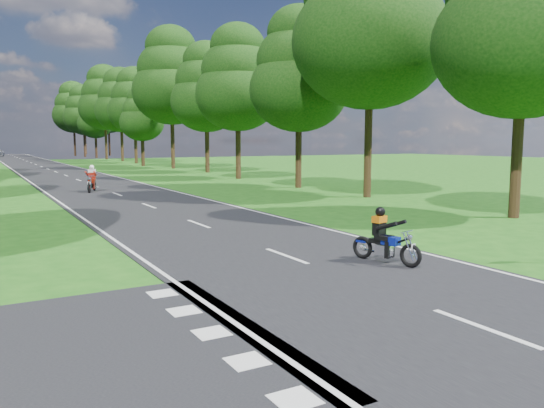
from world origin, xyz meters
TOP-DOWN VIEW (x-y plane):
  - ground at (0.00, 0.00)m, footprint 160.00×160.00m
  - main_road at (0.00, 50.00)m, footprint 7.00×140.00m
  - road_markings at (-0.14, 48.13)m, footprint 7.40×140.00m
  - treeline at (1.43, 60.06)m, footprint 40.00×115.35m
  - rider_near_blue at (1.68, 0.18)m, footprint 0.95×1.70m
  - rider_far_red at (-0.91, 22.18)m, footprint 1.23×1.93m

SIDE VIEW (x-z plane):
  - ground at x=0.00m, z-range 0.00..0.00m
  - main_road at x=0.00m, z-range 0.00..0.02m
  - road_markings at x=-0.14m, z-range 0.02..0.03m
  - rider_near_blue at x=1.68m, z-range 0.02..1.36m
  - rider_far_red at x=-0.91m, z-range 0.02..1.55m
  - treeline at x=1.43m, z-range 0.86..15.65m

